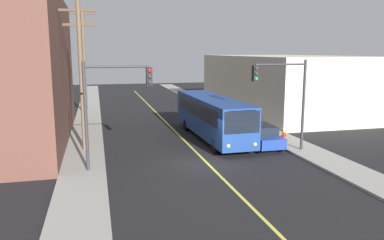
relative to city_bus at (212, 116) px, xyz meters
name	(u,v)px	position (x,y,z in m)	size (l,w,h in m)	color
ground_plane	(207,163)	(-2.20, -6.30, -1.82)	(120.00, 120.00, 0.00)	black
sidewalk_left	(87,134)	(-9.45, 3.70, -1.74)	(2.50, 90.00, 0.15)	gray
sidewalk_right	(254,126)	(5.05, 3.70, -1.74)	(2.50, 90.00, 0.15)	gray
lane_stripe_center	(164,121)	(-2.20, 8.70, -1.81)	(0.16, 60.00, 0.01)	#D8CC4C
building_right_warehouse	(283,83)	(12.30, 12.50, 1.28)	(12.00, 24.14, 6.20)	beige
city_bus	(212,116)	(0.00, 0.00, 0.00)	(2.81, 12.20, 3.20)	navy
parked_car_blue	(260,136)	(2.51, -3.44, -0.98)	(1.89, 4.43, 1.62)	navy
utility_pole_near	(81,70)	(-9.45, -1.57, 3.68)	(2.40, 0.28, 9.70)	brown
utility_pole_mid	(84,57)	(-9.59, 12.82, 4.26)	(2.40, 0.28, 10.82)	brown
traffic_signal_left_corner	(114,95)	(-7.61, -6.52, 2.49)	(3.75, 0.48, 6.00)	#2D2D33
traffic_signal_right_corner	(283,88)	(3.21, -5.19, 2.49)	(3.75, 0.48, 6.00)	#2D2D33
fire_hydrant	(284,136)	(4.65, -2.85, -1.23)	(0.44, 0.26, 0.84)	red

